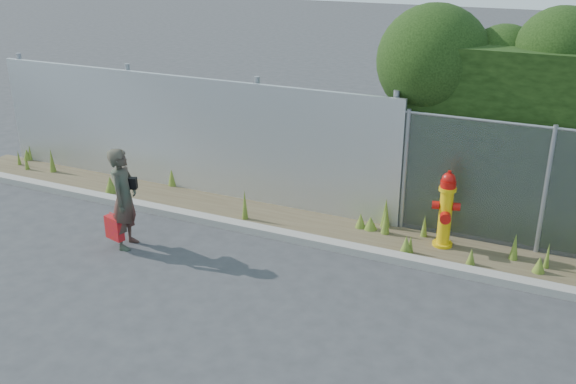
{
  "coord_description": "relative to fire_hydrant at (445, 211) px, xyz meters",
  "views": [
    {
      "loc": [
        3.47,
        -6.68,
        4.57
      ],
      "look_at": [
        -0.3,
        1.4,
        1.0
      ],
      "focal_mm": 40.0,
      "sensor_mm": 36.0,
      "label": 1
    }
  ],
  "objects": [
    {
      "name": "corrugated_fence",
      "position": [
        -5.08,
        0.41,
        0.49
      ],
      "size": [
        8.5,
        0.21,
        2.3
      ],
      "color": "silver",
      "rests_on": "ground"
    },
    {
      "name": "red_tote_bag",
      "position": [
        -4.63,
        -2.23,
        -0.27
      ],
      "size": [
        0.33,
        0.12,
        0.44
      ],
      "rotation": [
        0.0,
        0.0,
        -0.25
      ],
      "color": "#A90926"
    },
    {
      "name": "ground",
      "position": [
        -1.84,
        -2.59,
        -0.62
      ],
      "size": [
        80.0,
        80.0,
        0.0
      ],
      "primitive_type": "plane",
      "color": "#333436",
      "rests_on": "ground"
    },
    {
      "name": "curb",
      "position": [
        -1.84,
        -0.79,
        -0.56
      ],
      "size": [
        16.0,
        0.22,
        0.12
      ],
      "primitive_type": "cube",
      "color": "gray",
      "rests_on": "ground"
    },
    {
      "name": "black_shoulder_bag",
      "position": [
        -4.47,
        -1.97,
        0.42
      ],
      "size": [
        0.24,
        0.1,
        0.18
      ],
      "rotation": [
        0.0,
        0.0,
        0.36
      ],
      "color": "black"
    },
    {
      "name": "woman",
      "position": [
        -4.51,
        -2.07,
        0.19
      ],
      "size": [
        0.52,
        0.66,
        1.62
      ],
      "primitive_type": "imported",
      "rotation": [
        0.0,
        0.0,
        1.81
      ],
      "color": "#0D573C",
      "rests_on": "ground"
    },
    {
      "name": "fire_hydrant",
      "position": [
        0.0,
        0.0,
        0.0
      ],
      "size": [
        0.43,
        0.38,
        1.27
      ],
      "rotation": [
        0.0,
        0.0,
        0.21
      ],
      "color": "#E2B40B",
      "rests_on": "ground"
    },
    {
      "name": "weed_strip",
      "position": [
        -0.44,
        -0.13,
        -0.49
      ],
      "size": [
        16.0,
        1.31,
        0.55
      ],
      "color": "brown",
      "rests_on": "ground"
    }
  ]
}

